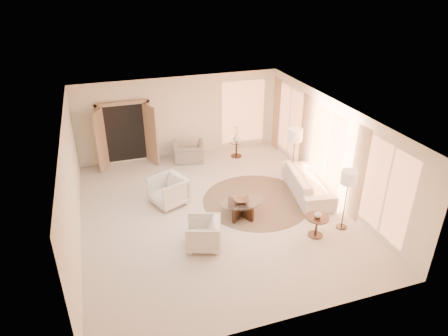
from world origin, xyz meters
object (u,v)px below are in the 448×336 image
object	(u,v)px
end_vase	(318,214)
side_vase	(236,138)
side_table	(236,147)
bowl	(241,200)
floor_lamp_far	(349,180)
accent_chair	(189,149)
floor_lamp_near	(295,137)
sofa	(308,183)
end_table	(317,223)
armchair_left	(168,190)
armchair_right	(203,232)
coffee_table	(241,207)

from	to	relation	value
end_vase	side_vase	distance (m)	5.02
side_table	bowl	bearing A→B (deg)	-108.02
floor_lamp_far	end_vase	distance (m)	1.12
accent_chair	side_vase	bearing A→B (deg)	-173.15
bowl	floor_lamp_near	bearing A→B (deg)	30.39
sofa	end_table	bearing A→B (deg)	167.27
armchair_left	armchair_right	bearing A→B (deg)	-11.56
armchair_right	accent_chair	distance (m)	4.76
sofa	side_table	xyz separation A→B (m)	(-1.12, 3.08, 0.01)
armchair_left	floor_lamp_far	xyz separation A→B (m)	(4.00, -2.54, 0.94)
bowl	end_vase	distance (m)	2.06
sofa	coffee_table	size ratio (longest dim) A/B	1.72
armchair_left	armchair_right	distance (m)	2.21
armchair_right	side_table	world-z (taller)	armchair_right
sofa	accent_chair	bearing A→B (deg)	51.12
end_table	floor_lamp_near	bearing A→B (deg)	75.57
armchair_left	floor_lamp_near	bearing A→B (deg)	68.88
end_table	side_vase	world-z (taller)	side_vase
coffee_table	floor_lamp_near	distance (m)	2.80
armchair_left	accent_chair	bearing A→B (deg)	132.58
floor_lamp_near	end_vase	size ratio (longest dim) A/B	9.64
floor_lamp_near	end_vase	xyz separation A→B (m)	(-0.69, -2.70, -0.87)
armchair_left	bowl	size ratio (longest dim) A/B	2.65
end_table	armchair_left	bearing A→B (deg)	140.42
armchair_left	floor_lamp_near	distance (m)	4.02
armchair_left	side_table	size ratio (longest dim) A/B	1.56
end_table	floor_lamp_near	distance (m)	3.01
sofa	floor_lamp_near	world-z (taller)	floor_lamp_near
accent_chair	end_vase	bearing A→B (deg)	122.94
end_table	end_vase	bearing A→B (deg)	0.00
end_vase	floor_lamp_near	bearing A→B (deg)	75.57
sofa	armchair_right	distance (m)	3.88
accent_chair	floor_lamp_far	distance (m)	5.86
sofa	end_vase	size ratio (longest dim) A/B	12.82
sofa	armchair_left	distance (m)	4.06
accent_chair	armchair_left	bearing A→B (deg)	76.48
bowl	end_vase	bearing A→B (deg)	-44.10
accent_chair	end_vase	distance (m)	5.53
coffee_table	side_vase	world-z (taller)	side_vase
coffee_table	side_vase	distance (m)	3.79
side_vase	coffee_table	bearing A→B (deg)	-108.02
coffee_table	floor_lamp_near	world-z (taller)	floor_lamp_near
end_table	side_vase	size ratio (longest dim) A/B	2.26
armchair_left	side_table	bearing A→B (deg)	107.46
floor_lamp_far	end_table	bearing A→B (deg)	-173.37
sofa	coffee_table	bearing A→B (deg)	112.49
armchair_right	floor_lamp_near	xyz separation A→B (m)	(3.48, 2.24, 1.10)
floor_lamp_far	end_vase	size ratio (longest dim) A/B	8.91
bowl	end_table	bearing A→B (deg)	-44.10
floor_lamp_near	bowl	size ratio (longest dim) A/B	5.16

